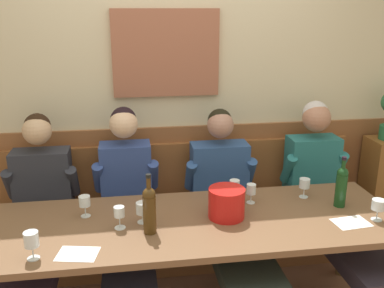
# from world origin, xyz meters

# --- Properties ---
(room_wall_back) EXTENTS (6.80, 0.12, 2.80)m
(room_wall_back) POSITION_xyz_m (-0.00, 1.09, 1.40)
(room_wall_back) COLOR beige
(room_wall_back) RESTS_ON ground
(wood_wainscot_panel) EXTENTS (6.80, 0.03, 1.07)m
(wood_wainscot_panel) POSITION_xyz_m (0.00, 1.04, 0.53)
(wood_wainscot_panel) COLOR brown
(wood_wainscot_panel) RESTS_ON ground
(wall_bench) EXTENTS (2.87, 0.42, 0.94)m
(wall_bench) POSITION_xyz_m (0.00, 0.83, 0.28)
(wall_bench) COLOR brown
(wall_bench) RESTS_ON ground
(dining_table) EXTENTS (2.57, 0.84, 0.73)m
(dining_table) POSITION_xyz_m (0.00, 0.10, 0.66)
(dining_table) COLOR brown
(dining_table) RESTS_ON ground
(person_center_left_seat) EXTENTS (0.51, 1.30, 1.26)m
(person_center_left_seat) POSITION_xyz_m (-0.98, 0.43, 0.60)
(person_center_left_seat) COLOR #342E37
(person_center_left_seat) RESTS_ON ground
(person_right_seat) EXTENTS (0.47, 1.30, 1.29)m
(person_right_seat) POSITION_xyz_m (-0.38, 0.45, 0.63)
(person_right_seat) COLOR #303232
(person_right_seat) RESTS_ON ground
(person_left_seat) EXTENTS (0.53, 1.30, 1.25)m
(person_left_seat) POSITION_xyz_m (0.32, 0.43, 0.59)
(person_left_seat) COLOR #35343F
(person_left_seat) RESTS_ON ground
(person_center_right_seat) EXTENTS (0.50, 1.31, 1.28)m
(person_center_right_seat) POSITION_xyz_m (1.07, 0.45, 0.63)
(person_center_right_seat) COLOR #342742
(person_center_right_seat) RESTS_ON ground
(ice_bucket) EXTENTS (0.22, 0.22, 0.19)m
(ice_bucket) POSITION_xyz_m (0.22, 0.12, 0.82)
(ice_bucket) COLOR red
(ice_bucket) RESTS_ON dining_table
(wine_bottle_amber_mid) EXTENTS (0.07, 0.07, 0.34)m
(wine_bottle_amber_mid) POSITION_xyz_m (0.98, 0.16, 0.88)
(wine_bottle_amber_mid) COLOR #143B18
(wine_bottle_amber_mid) RESTS_ON dining_table
(wine_bottle_green_tall) EXTENTS (0.08, 0.08, 0.36)m
(wine_bottle_green_tall) POSITION_xyz_m (-0.25, -0.01, 0.88)
(wine_bottle_green_tall) COLOR #442D11
(wine_bottle_green_tall) RESTS_ON dining_table
(wine_glass_mid_right) EXTENTS (0.07, 0.07, 0.13)m
(wine_glass_mid_right) POSITION_xyz_m (-0.29, 0.12, 0.82)
(wine_glass_mid_right) COLOR silver
(wine_glass_mid_right) RESTS_ON dining_table
(wine_glass_center_rear) EXTENTS (0.07, 0.07, 0.15)m
(wine_glass_center_rear) POSITION_xyz_m (0.32, 0.32, 0.84)
(wine_glass_center_rear) COLOR silver
(wine_glass_center_rear) RESTS_ON dining_table
(wine_glass_by_bottle) EXTENTS (0.07, 0.07, 0.13)m
(wine_glass_by_bottle) POSITION_xyz_m (0.80, 0.32, 0.83)
(wine_glass_by_bottle) COLOR silver
(wine_glass_by_bottle) RESTS_ON dining_table
(wine_glass_right_end) EXTENTS (0.06, 0.06, 0.13)m
(wine_glass_right_end) POSITION_xyz_m (0.42, 0.29, 0.82)
(wine_glass_right_end) COLOR silver
(wine_glass_right_end) RESTS_ON dining_table
(wine_glass_center_front) EXTENTS (0.07, 0.07, 0.15)m
(wine_glass_center_front) POSITION_xyz_m (-0.86, -0.19, 0.84)
(wine_glass_center_front) COLOR silver
(wine_glass_center_front) RESTS_ON dining_table
(wine_glass_left_end) EXTENTS (0.08, 0.08, 0.13)m
(wine_glass_left_end) POSITION_xyz_m (1.11, -0.06, 0.83)
(wine_glass_left_end) COLOR silver
(wine_glass_left_end) RESTS_ON dining_table
(wine_glass_near_bucket) EXTENTS (0.07, 0.07, 0.13)m
(wine_glass_near_bucket) POSITION_xyz_m (-0.64, 0.25, 0.83)
(wine_glass_near_bucket) COLOR silver
(wine_glass_near_bucket) RESTS_ON dining_table
(wine_glass_mid_left) EXTENTS (0.07, 0.07, 0.14)m
(wine_glass_mid_left) POSITION_xyz_m (-0.42, 0.07, 0.83)
(wine_glass_mid_left) COLOR silver
(wine_glass_mid_left) RESTS_ON dining_table
(tasting_sheet_left_guest) EXTENTS (0.23, 0.17, 0.00)m
(tasting_sheet_left_guest) POSITION_xyz_m (0.94, -0.07, 0.73)
(tasting_sheet_left_guest) COLOR white
(tasting_sheet_left_guest) RESTS_ON dining_table
(tasting_sheet_right_guest) EXTENTS (0.24, 0.19, 0.00)m
(tasting_sheet_right_guest) POSITION_xyz_m (-0.64, -0.18, 0.73)
(tasting_sheet_right_guest) COLOR white
(tasting_sheet_right_guest) RESTS_ON dining_table
(corner_pedestal) EXTENTS (0.28, 0.28, 0.94)m
(corner_pedestal) POSITION_xyz_m (1.73, 0.86, 0.47)
(corner_pedestal) COLOR brown
(corner_pedestal) RESTS_ON ground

